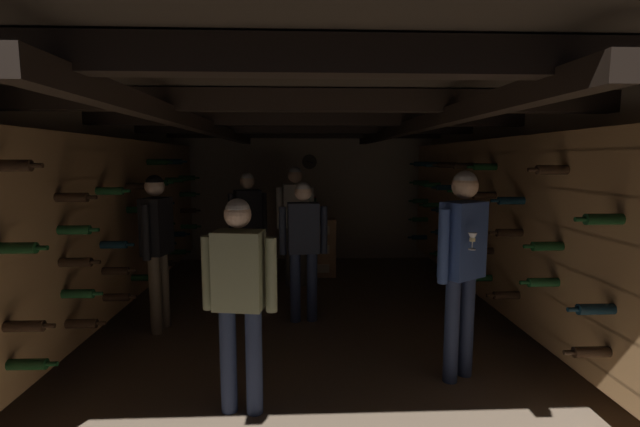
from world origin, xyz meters
name	(u,v)px	position (x,y,z in m)	size (l,w,h in m)	color
ground_plane	(309,324)	(0.00, 0.00, 0.00)	(8.40, 8.40, 0.00)	#7A6651
room_shell	(308,195)	(0.00, 0.27, 1.42)	(4.72, 6.52, 2.41)	tan
wine_crate_stack	(319,247)	(0.20, 2.04, 0.45)	(0.52, 0.35, 0.90)	#A37547
display_bottle	(315,210)	(0.14, 2.06, 1.04)	(0.08, 0.08, 0.35)	#143819
person_host_center	(303,239)	(-0.05, 0.09, 0.95)	(0.54, 0.25, 1.58)	#232D4C
person_guest_near_left	(239,287)	(-0.51, -1.68, 0.93)	(0.53, 0.27, 1.56)	#232D4C
person_guest_rear_center	(295,214)	(-0.16, 1.50, 1.05)	(0.54, 0.36, 1.72)	#4C473D
person_guest_far_left	(248,220)	(-0.81, 1.29, 0.99)	(0.51, 0.41, 1.65)	#232D4C
person_guest_near_right	(462,254)	(1.23, -1.27, 1.06)	(0.47, 0.43, 1.74)	#232D4C
person_guest_mid_left	(157,238)	(-1.59, -0.10, 1.01)	(0.27, 0.53, 1.67)	brown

